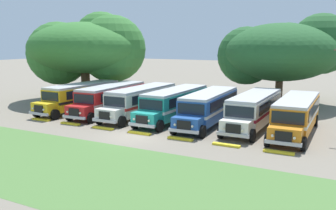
# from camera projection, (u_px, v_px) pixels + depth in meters

# --- Properties ---
(ground_plane) EXTENTS (220.00, 220.00, 0.00)m
(ground_plane) POSITION_uv_depth(u_px,v_px,m) (133.00, 137.00, 28.41)
(ground_plane) COLOR slate
(foreground_grass_strip) EXTENTS (80.00, 9.90, 0.01)m
(foreground_grass_strip) POSITION_uv_depth(u_px,v_px,m) (63.00, 165.00, 21.98)
(foreground_grass_strip) COLOR #4C7538
(foreground_grass_strip) RESTS_ON ground_plane
(parked_bus_slot_0) EXTENTS (2.91, 10.87, 2.82)m
(parked_bus_slot_0) POSITION_uv_depth(u_px,v_px,m) (81.00, 96.00, 39.05)
(parked_bus_slot_0) COLOR yellow
(parked_bus_slot_0) RESTS_ON ground_plane
(parked_bus_slot_1) EXTENTS (3.15, 10.90, 2.82)m
(parked_bus_slot_1) POSITION_uv_depth(u_px,v_px,m) (110.00, 98.00, 37.62)
(parked_bus_slot_1) COLOR red
(parked_bus_slot_1) RESTS_ON ground_plane
(parked_bus_slot_2) EXTENTS (2.73, 10.85, 2.82)m
(parked_bus_slot_2) POSITION_uv_depth(u_px,v_px,m) (141.00, 100.00, 36.02)
(parked_bus_slot_2) COLOR silver
(parked_bus_slot_2) RESTS_ON ground_plane
(parked_bus_slot_3) EXTENTS (2.69, 10.84, 2.82)m
(parked_bus_slot_3) POSITION_uv_depth(u_px,v_px,m) (174.00, 103.00, 34.42)
(parked_bus_slot_3) COLOR teal
(parked_bus_slot_3) RESTS_ON ground_plane
(parked_bus_slot_4) EXTENTS (3.18, 10.91, 2.82)m
(parked_bus_slot_4) POSITION_uv_depth(u_px,v_px,m) (209.00, 106.00, 32.63)
(parked_bus_slot_4) COLOR #23519E
(parked_bus_slot_4) RESTS_ON ground_plane
(parked_bus_slot_5) EXTENTS (2.76, 10.85, 2.82)m
(parked_bus_slot_5) POSITION_uv_depth(u_px,v_px,m) (254.00, 109.00, 31.40)
(parked_bus_slot_5) COLOR silver
(parked_bus_slot_5) RESTS_ON ground_plane
(parked_bus_slot_6) EXTENTS (2.91, 10.87, 2.82)m
(parked_bus_slot_6) POSITION_uv_depth(u_px,v_px,m) (296.00, 114.00, 29.28)
(parked_bus_slot_6) COLOR orange
(parked_bus_slot_6) RESTS_ON ground_plane
(curb_wheelstop_0) EXTENTS (2.00, 0.36, 0.15)m
(curb_wheelstop_0) POSITION_uv_depth(u_px,v_px,m) (41.00, 120.00, 34.26)
(curb_wheelstop_0) COLOR yellow
(curb_wheelstop_0) RESTS_ON ground_plane
(curb_wheelstop_1) EXTENTS (2.00, 0.36, 0.15)m
(curb_wheelstop_1) POSITION_uv_depth(u_px,v_px,m) (70.00, 124.00, 32.59)
(curb_wheelstop_1) COLOR yellow
(curb_wheelstop_1) RESTS_ON ground_plane
(curb_wheelstop_2) EXTENTS (2.00, 0.36, 0.15)m
(curb_wheelstop_2) POSITION_uv_depth(u_px,v_px,m) (103.00, 128.00, 30.92)
(curb_wheelstop_2) COLOR yellow
(curb_wheelstop_2) RESTS_ON ground_plane
(curb_wheelstop_3) EXTENTS (2.00, 0.36, 0.15)m
(curb_wheelstop_3) POSITION_uv_depth(u_px,v_px,m) (139.00, 133.00, 29.25)
(curb_wheelstop_3) COLOR yellow
(curb_wheelstop_3) RESTS_ON ground_plane
(curb_wheelstop_4) EXTENTS (2.00, 0.36, 0.15)m
(curb_wheelstop_4) POSITION_uv_depth(u_px,v_px,m) (180.00, 139.00, 27.58)
(curb_wheelstop_4) COLOR yellow
(curb_wheelstop_4) RESTS_ON ground_plane
(curb_wheelstop_5) EXTENTS (2.00, 0.36, 0.15)m
(curb_wheelstop_5) POSITION_uv_depth(u_px,v_px,m) (226.00, 145.00, 25.90)
(curb_wheelstop_5) COLOR yellow
(curb_wheelstop_5) RESTS_ON ground_plane
(curb_wheelstop_6) EXTENTS (2.00, 0.36, 0.15)m
(curb_wheelstop_6) POSITION_uv_depth(u_px,v_px,m) (279.00, 152.00, 24.23)
(curb_wheelstop_6) COLOR yellow
(curb_wheelstop_6) RESTS_ON ground_plane
(broad_shade_tree) EXTENTS (14.49, 14.22, 10.36)m
(broad_shade_tree) POSITION_uv_depth(u_px,v_px,m) (283.00, 51.00, 42.75)
(broad_shade_tree) COLOR brown
(broad_shade_tree) RESTS_ON ground_plane
(secondary_tree) EXTENTS (14.43, 13.42, 11.00)m
(secondary_tree) POSITION_uv_depth(u_px,v_px,m) (88.00, 48.00, 45.70)
(secondary_tree) COLOR brown
(secondary_tree) RESTS_ON ground_plane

